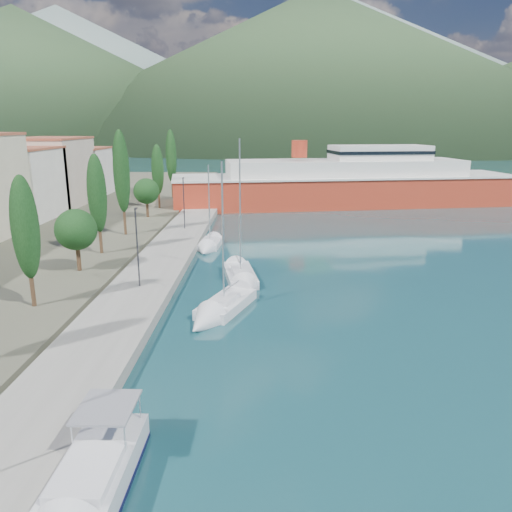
{
  "coord_description": "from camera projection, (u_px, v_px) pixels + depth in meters",
  "views": [
    {
      "loc": [
        0.71,
        -21.44,
        12.89
      ],
      "look_at": [
        0.0,
        14.0,
        3.5
      ],
      "focal_mm": 35.0,
      "sensor_mm": 36.0,
      "label": 1
    }
  ],
  "objects": [
    {
      "name": "hills_far",
      "position": [
        381.0,
        69.0,
        599.51
      ],
      "size": [
        1480.0,
        900.0,
        180.0
      ],
      "color": "gray",
      "rests_on": "ground"
    },
    {
      "name": "ground",
      "position": [
        264.0,
        172.0,
        140.01
      ],
      "size": [
        1400.0,
        1400.0,
        0.0
      ],
      "primitive_type": "plane",
      "color": "#18464D"
    },
    {
      "name": "sailboat_mid",
      "position": [
        243.0,
        283.0,
        40.73
      ],
      "size": [
        3.84,
        9.1,
        12.71
      ],
      "color": "silver",
      "rests_on": "ground"
    },
    {
      "name": "hills_near",
      "position": [
        398.0,
        74.0,
        369.55
      ],
      "size": [
        1010.0,
        520.0,
        115.0
      ],
      "color": "#304B2B",
      "rests_on": "ground"
    },
    {
      "name": "lamp_posts",
      "position": [
        138.0,
        244.0,
        37.84
      ],
      "size": [
        0.15,
        43.92,
        6.06
      ],
      "color": "#2D2D33",
      "rests_on": "quay"
    },
    {
      "name": "sailboat_far",
      "position": [
        208.0,
        247.0,
        52.73
      ],
      "size": [
        2.56,
        6.68,
        9.63
      ],
      "color": "silver",
      "rests_on": "ground"
    },
    {
      "name": "motor_cruiser",
      "position": [
        81.0,
        508.0,
        16.61
      ],
      "size": [
        2.52,
        8.49,
        3.13
      ],
      "color": "#0C0632",
      "rests_on": "ground"
    },
    {
      "name": "tree_row",
      "position": [
        118.0,
        190.0,
        53.77
      ],
      "size": [
        3.5,
        63.87,
        11.65
      ],
      "color": "#47301E",
      "rests_on": "land_strip"
    },
    {
      "name": "quay",
      "position": [
        167.0,
        255.0,
        49.24
      ],
      "size": [
        5.0,
        88.0,
        0.8
      ],
      "primitive_type": "cube",
      "color": "gray",
      "rests_on": "ground"
    },
    {
      "name": "ferry",
      "position": [
        346.0,
        185.0,
        81.38
      ],
      "size": [
        56.6,
        20.42,
        11.01
      ],
      "color": "#B3331D",
      "rests_on": "ground"
    },
    {
      "name": "sailboat_near",
      "position": [
        214.0,
        314.0,
        34.13
      ],
      "size": [
        5.01,
        8.29,
        11.45
      ],
      "color": "silver",
      "rests_on": "ground"
    }
  ]
}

